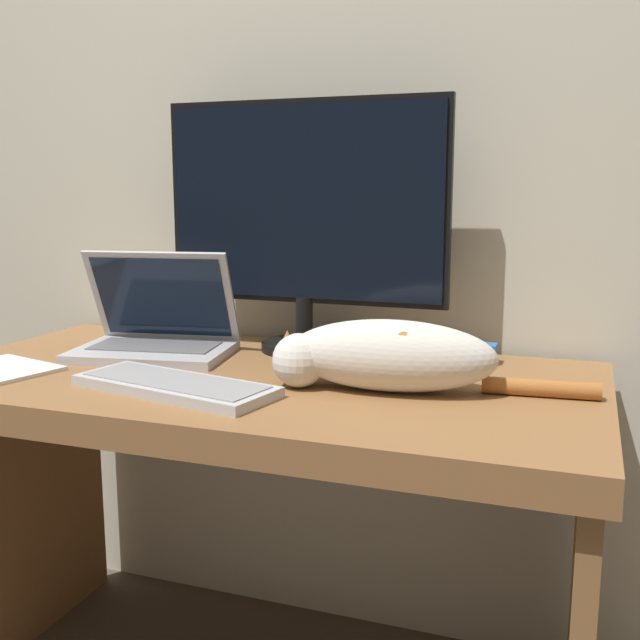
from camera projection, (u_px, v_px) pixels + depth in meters
wall_back at (323, 118)px, 1.83m from camera, size 6.40×0.06×2.60m
desk at (257, 450)px, 1.57m from camera, size 1.39×0.71×0.75m
monitor at (304, 217)px, 1.71m from camera, size 0.67×0.20×0.57m
laptop at (156, 334)px, 1.71m from camera, size 0.38×0.29×0.24m
external_keyboard at (175, 386)px, 1.41m from camera, size 0.42×0.23×0.02m
cat at (384, 355)px, 1.40m from camera, size 0.60×0.19×0.14m
small_toy at (486, 354)px, 1.63m from camera, size 0.04×0.04×0.04m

